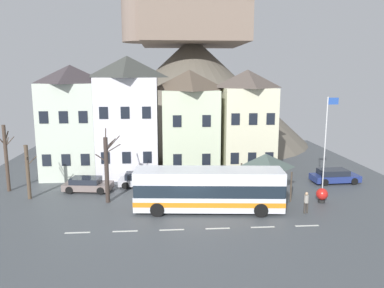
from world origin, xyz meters
The scene contains 20 objects.
ground_plane centered at (0.00, 0.00, -0.03)m, with size 40.00×60.00×0.07m.
townhouse_00 centered at (-10.95, 12.38, 5.43)m, with size 5.23×6.82×10.86m.
townhouse_01 centered at (-5.43, 12.24, 5.86)m, with size 5.80×6.55×11.72m.
townhouse_02 centered at (0.68, 12.26, 5.20)m, with size 5.47×6.58×10.40m.
townhouse_03 centered at (6.45, 11.82, 5.20)m, with size 5.02×5.71×10.41m.
hilltop_castle centered at (2.34, 30.97, 8.37)m, with size 33.92×33.92×22.84m.
transit_bus centered at (1.29, 0.65, 1.58)m, with size 10.99×3.53×3.13m.
bus_shelter centered at (6.36, 3.86, 2.96)m, with size 3.60×3.60×3.56m.
parked_car_00 centered at (-8.55, 6.22, 0.60)m, with size 4.27×2.37×1.20m.
parked_car_01 centered at (13.85, 7.18, 0.63)m, with size 4.37×2.16×1.27m.
parked_car_02 centered at (-4.10, 7.38, 0.61)m, with size 3.95×2.04×1.22m.
parked_car_03 centered at (6.51, 6.84, 0.64)m, with size 4.38×2.22×1.31m.
pedestrian_00 centered at (7.21, 2.48, 0.81)m, with size 0.32×0.34×1.45m.
pedestrian_01 centered at (8.26, -0.40, 0.92)m, with size 0.34×0.33×1.59m.
public_bench centered at (4.32, 5.56, 0.48)m, with size 1.76×0.48×0.87m.
flagpole centered at (11.50, 4.19, 4.65)m, with size 0.95×0.10×8.14m.
harbour_buoy centered at (10.37, 1.78, 0.65)m, with size 0.91×0.91×1.16m.
bare_tree_00 centered at (-12.84, 4.49, 2.29)m, with size 1.18×1.34×4.43m.
bare_tree_01 centered at (-6.39, 3.18, 2.74)m, with size 2.15×1.55×5.79m.
bare_tree_02 centered at (-15.34, 6.75, 2.98)m, with size 1.29×1.57×5.76m.
Camera 1 is at (-1.94, -25.95, 9.90)m, focal length 35.59 mm.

